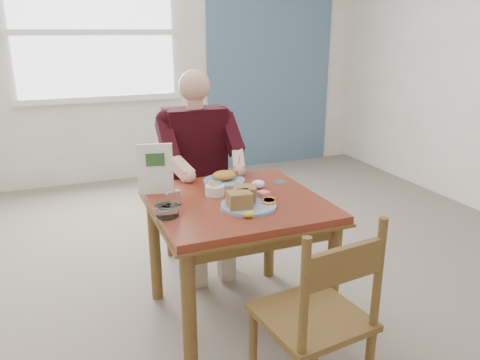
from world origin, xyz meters
name	(u,v)px	position (x,y,z in m)	size (l,w,h in m)	color
floor	(237,317)	(0.00, 0.00, 0.00)	(6.00, 6.00, 0.00)	slate
wall_back	(135,52)	(0.00, 3.00, 1.40)	(5.50, 5.50, 0.00)	white
accent_panel	(271,49)	(1.60, 2.98, 1.40)	(1.60, 0.02, 2.80)	#466582
lemon_wedge	(249,214)	(-0.04, -0.27, 0.77)	(0.06, 0.04, 0.03)	gold
napkin	(258,184)	(0.18, 0.12, 0.78)	(0.08, 0.07, 0.05)	white
metal_dish	(279,183)	(0.34, 0.16, 0.75)	(0.08, 0.08, 0.01)	silver
window	(95,32)	(-0.40, 2.97, 1.60)	(1.72, 0.04, 1.42)	white
table	(237,218)	(0.00, 0.00, 0.64)	(0.92, 0.92, 0.75)	maroon
chair_far	(196,199)	(0.00, 0.80, 0.48)	(0.42, 0.42, 0.95)	brown
chair_near	(318,320)	(0.06, -0.79, 0.48)	(0.47, 0.47, 0.95)	brown
diner	(199,157)	(0.00, 0.71, 0.81)	(0.53, 0.56, 1.39)	tan
near_plate	(246,200)	(0.01, -0.12, 0.79)	(0.35, 0.35, 0.10)	white
far_plate	(225,177)	(0.04, 0.31, 0.78)	(0.32, 0.32, 0.07)	white
caddy	(215,190)	(-0.09, 0.11, 0.78)	(0.14, 0.14, 0.08)	white
shakers	(173,198)	(-0.34, 0.03, 0.79)	(0.09, 0.05, 0.08)	white
creamer	(167,211)	(-0.41, -0.10, 0.78)	(0.15, 0.15, 0.06)	white
menu	(155,169)	(-0.39, 0.25, 0.90)	(0.19, 0.06, 0.29)	white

